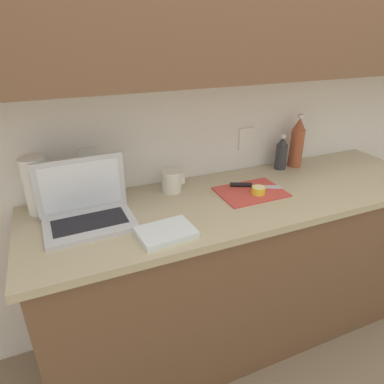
% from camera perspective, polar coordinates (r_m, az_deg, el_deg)
% --- Properties ---
extents(ground_plane, '(12.00, 12.00, 0.00)m').
position_cam_1_polar(ground_plane, '(2.24, 7.31, -21.60)').
color(ground_plane, '#847056').
rests_on(ground_plane, ground).
extents(wall_back, '(5.20, 0.38, 2.60)m').
position_cam_1_polar(wall_back, '(1.73, 6.12, 22.94)').
color(wall_back, white).
rests_on(wall_back, ground_plane).
extents(counter_unit, '(2.09, 0.63, 0.90)m').
position_cam_1_polar(counter_unit, '(1.94, 8.51, -12.13)').
color(counter_unit, brown).
rests_on(counter_unit, ground_plane).
extents(laptop, '(0.38, 0.26, 0.26)m').
position_cam_1_polar(laptop, '(1.50, -17.20, -2.56)').
color(laptop, silver).
rests_on(laptop, counter_unit).
extents(cutting_board, '(0.32, 0.24, 0.01)m').
position_cam_1_polar(cutting_board, '(1.72, 9.76, 0.02)').
color(cutting_board, '#D1473D').
rests_on(cutting_board, counter_unit).
extents(knife, '(0.25, 0.14, 0.02)m').
position_cam_1_polar(knife, '(1.76, 9.11, 1.14)').
color(knife, silver).
rests_on(knife, cutting_board).
extents(lemon_half_cut, '(0.07, 0.07, 0.04)m').
position_cam_1_polar(lemon_half_cut, '(1.70, 11.00, 0.30)').
color(lemon_half_cut, yellow).
rests_on(lemon_half_cut, cutting_board).
extents(bottle_green_soda, '(0.08, 0.08, 0.31)m').
position_cam_1_polar(bottle_green_soda, '(2.08, 17.10, 7.82)').
color(bottle_green_soda, '#A34C2D').
rests_on(bottle_green_soda, counter_unit).
extents(bottle_oil_tall, '(0.07, 0.07, 0.20)m').
position_cam_1_polar(bottle_oil_tall, '(2.03, 14.65, 6.23)').
color(bottle_oil_tall, '#333338').
rests_on(bottle_oil_tall, counter_unit).
extents(measuring_cup, '(0.12, 0.10, 0.11)m').
position_cam_1_polar(measuring_cup, '(1.70, -3.44, 1.81)').
color(measuring_cup, silver).
rests_on(measuring_cup, counter_unit).
extents(paper_towel_roll, '(0.11, 0.11, 0.25)m').
position_cam_1_polar(paper_towel_roll, '(1.62, -24.48, 0.99)').
color(paper_towel_roll, white).
rests_on(paper_towel_roll, counter_unit).
extents(dish_towel, '(0.23, 0.18, 0.02)m').
position_cam_1_polar(dish_towel, '(1.36, -4.35, -6.70)').
color(dish_towel, white).
rests_on(dish_towel, counter_unit).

